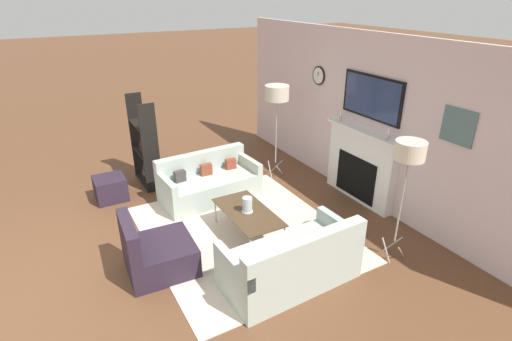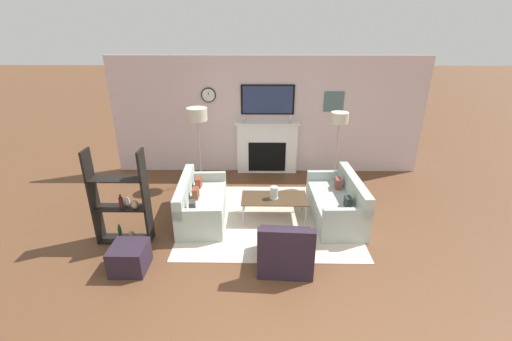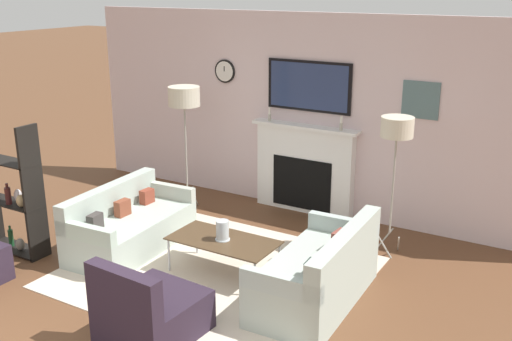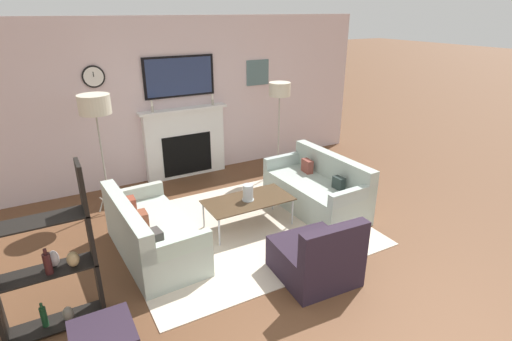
{
  "view_description": "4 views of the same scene",
  "coord_description": "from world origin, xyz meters",
  "px_view_note": "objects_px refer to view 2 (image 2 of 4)",
  "views": [
    {
      "loc": [
        4.39,
        0.41,
        3.27
      ],
      "look_at": [
        -0.09,
        2.94,
        0.92
      ],
      "focal_mm": 28.0,
      "sensor_mm": 36.0,
      "label": 1
    },
    {
      "loc": [
        -0.16,
        -2.81,
        3.26
      ],
      "look_at": [
        -0.24,
        3.08,
        0.78
      ],
      "focal_mm": 24.0,
      "sensor_mm": 36.0,
      "label": 2
    },
    {
      "loc": [
        3.43,
        -2.22,
        3.07
      ],
      "look_at": [
        0.17,
        3.28,
        1.05
      ],
      "focal_mm": 42.0,
      "sensor_mm": 36.0,
      "label": 3
    },
    {
      "loc": [
        -2.16,
        -1.56,
        2.79
      ],
      "look_at": [
        0.33,
        2.91,
        0.71
      ],
      "focal_mm": 28.0,
      "sensor_mm": 36.0,
      "label": 4
    }
  ],
  "objects_px": {
    "couch_left": "(201,205)",
    "hurricane_candle": "(274,193)",
    "ottoman": "(130,257)",
    "couch_right": "(337,204)",
    "shelf_unit": "(121,202)",
    "armchair": "(285,250)",
    "floor_lamp_right": "(339,119)",
    "coffee_table": "(274,199)",
    "floor_lamp_left": "(197,115)"
  },
  "relations": [
    {
      "from": "coffee_table",
      "to": "ottoman",
      "type": "height_order",
      "value": "coffee_table"
    },
    {
      "from": "armchair",
      "to": "coffee_table",
      "type": "xyz_separation_m",
      "value": [
        -0.12,
        1.37,
        0.13
      ]
    },
    {
      "from": "couch_left",
      "to": "shelf_unit",
      "type": "xyz_separation_m",
      "value": [
        -1.11,
        -0.74,
        0.43
      ]
    },
    {
      "from": "ottoman",
      "to": "floor_lamp_left",
      "type": "bearing_deg",
      "value": 79.25
    },
    {
      "from": "couch_right",
      "to": "armchair",
      "type": "bearing_deg",
      "value": -127.47
    },
    {
      "from": "coffee_table",
      "to": "floor_lamp_left",
      "type": "distance_m",
      "value": 2.44
    },
    {
      "from": "couch_left",
      "to": "shelf_unit",
      "type": "height_order",
      "value": "shelf_unit"
    },
    {
      "from": "floor_lamp_left",
      "to": "ottoman",
      "type": "xyz_separation_m",
      "value": [
        -0.56,
        -2.93,
        -1.38
      ]
    },
    {
      "from": "armchair",
      "to": "shelf_unit",
      "type": "relative_size",
      "value": 0.55
    },
    {
      "from": "shelf_unit",
      "to": "floor_lamp_right",
      "type": "bearing_deg",
      "value": 29.97
    },
    {
      "from": "couch_left",
      "to": "armchair",
      "type": "xyz_separation_m",
      "value": [
        1.46,
        -1.34,
        -0.02
      ]
    },
    {
      "from": "floor_lamp_left",
      "to": "ottoman",
      "type": "bearing_deg",
      "value": -100.75
    },
    {
      "from": "floor_lamp_right",
      "to": "ottoman",
      "type": "xyz_separation_m",
      "value": [
        -3.51,
        -2.93,
        -1.3
      ]
    },
    {
      "from": "couch_right",
      "to": "coffee_table",
      "type": "height_order",
      "value": "couch_right"
    },
    {
      "from": "hurricane_candle",
      "to": "floor_lamp_right",
      "type": "distance_m",
      "value": 2.24
    },
    {
      "from": "hurricane_candle",
      "to": "ottoman",
      "type": "xyz_separation_m",
      "value": [
        -2.13,
        -1.48,
        -0.31
      ]
    },
    {
      "from": "couch_left",
      "to": "coffee_table",
      "type": "height_order",
      "value": "couch_left"
    },
    {
      "from": "couch_left",
      "to": "coffee_table",
      "type": "relative_size",
      "value": 1.4
    },
    {
      "from": "coffee_table",
      "to": "floor_lamp_right",
      "type": "relative_size",
      "value": 0.72
    },
    {
      "from": "couch_right",
      "to": "floor_lamp_right",
      "type": "height_order",
      "value": "floor_lamp_right"
    },
    {
      "from": "ottoman",
      "to": "shelf_unit",
      "type": "bearing_deg",
      "value": 113.55
    },
    {
      "from": "couch_right",
      "to": "hurricane_candle",
      "type": "height_order",
      "value": "couch_right"
    },
    {
      "from": "couch_right",
      "to": "floor_lamp_right",
      "type": "distance_m",
      "value": 1.91
    },
    {
      "from": "shelf_unit",
      "to": "hurricane_candle",
      "type": "bearing_deg",
      "value": 17.27
    },
    {
      "from": "coffee_table",
      "to": "floor_lamp_left",
      "type": "xyz_separation_m",
      "value": [
        -1.57,
        1.44,
        1.19
      ]
    },
    {
      "from": "hurricane_candle",
      "to": "ottoman",
      "type": "bearing_deg",
      "value": -145.09
    },
    {
      "from": "hurricane_candle",
      "to": "shelf_unit",
      "type": "distance_m",
      "value": 2.57
    },
    {
      "from": "armchair",
      "to": "floor_lamp_left",
      "type": "xyz_separation_m",
      "value": [
        -1.69,
        2.81,
        1.32
      ]
    },
    {
      "from": "hurricane_candle",
      "to": "shelf_unit",
      "type": "xyz_separation_m",
      "value": [
        -2.44,
        -0.76,
        0.2
      ]
    },
    {
      "from": "hurricane_candle",
      "to": "shelf_unit",
      "type": "bearing_deg",
      "value": -162.73
    },
    {
      "from": "couch_left",
      "to": "floor_lamp_right",
      "type": "height_order",
      "value": "floor_lamp_right"
    },
    {
      "from": "floor_lamp_right",
      "to": "ottoman",
      "type": "distance_m",
      "value": 4.76
    },
    {
      "from": "hurricane_candle",
      "to": "floor_lamp_right",
      "type": "height_order",
      "value": "floor_lamp_right"
    },
    {
      "from": "coffee_table",
      "to": "hurricane_candle",
      "type": "xyz_separation_m",
      "value": [
        -0.01,
        -0.01,
        0.12
      ]
    },
    {
      "from": "ottoman",
      "to": "floor_lamp_right",
      "type": "bearing_deg",
      "value": 39.86
    },
    {
      "from": "armchair",
      "to": "floor_lamp_left",
      "type": "relative_size",
      "value": 0.5
    },
    {
      "from": "floor_lamp_right",
      "to": "shelf_unit",
      "type": "bearing_deg",
      "value": -150.03
    },
    {
      "from": "couch_left",
      "to": "ottoman",
      "type": "distance_m",
      "value": 1.66
    },
    {
      "from": "couch_right",
      "to": "shelf_unit",
      "type": "bearing_deg",
      "value": -168.35
    },
    {
      "from": "armchair",
      "to": "hurricane_candle",
      "type": "height_order",
      "value": "armchair"
    },
    {
      "from": "floor_lamp_right",
      "to": "ottoman",
      "type": "height_order",
      "value": "floor_lamp_right"
    },
    {
      "from": "floor_lamp_right",
      "to": "ottoman",
      "type": "relative_size",
      "value": 3.33
    },
    {
      "from": "couch_left",
      "to": "hurricane_candle",
      "type": "relative_size",
      "value": 7.46
    },
    {
      "from": "couch_right",
      "to": "ottoman",
      "type": "height_order",
      "value": "couch_right"
    },
    {
      "from": "floor_lamp_left",
      "to": "shelf_unit",
      "type": "distance_m",
      "value": 2.53
    },
    {
      "from": "hurricane_candle",
      "to": "floor_lamp_right",
      "type": "xyz_separation_m",
      "value": [
        1.39,
        1.45,
        0.99
      ]
    },
    {
      "from": "couch_right",
      "to": "shelf_unit",
      "type": "xyz_separation_m",
      "value": [
        -3.59,
        -0.74,
        0.41
      ]
    },
    {
      "from": "armchair",
      "to": "hurricane_candle",
      "type": "xyz_separation_m",
      "value": [
        -0.12,
        1.36,
        0.25
      ]
    },
    {
      "from": "coffee_table",
      "to": "floor_lamp_left",
      "type": "height_order",
      "value": "floor_lamp_left"
    },
    {
      "from": "coffee_table",
      "to": "floor_lamp_left",
      "type": "relative_size",
      "value": 0.68
    }
  ]
}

